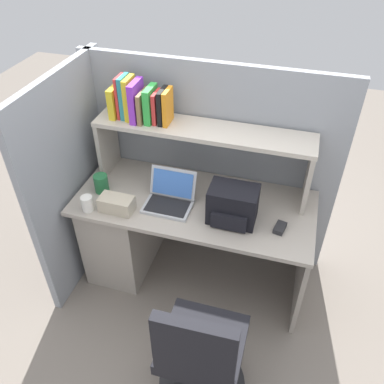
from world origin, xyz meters
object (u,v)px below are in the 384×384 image
Objects in this scene: backpack at (233,205)px; office_chair at (201,359)px; snack_canister at (101,183)px; laptop at (170,198)px; paper_cup at (87,203)px; tissue_box at (117,204)px; computer_mouse at (280,228)px.

backpack is 0.32× the size of office_chair.
office_chair is (0.93, -0.81, -0.40)m from snack_canister.
snack_canister is (-0.49, -0.00, 0.01)m from laptop.
snack_canister is (-0.00, 0.21, 0.01)m from paper_cup.
office_chair reaches higher than tissue_box.
snack_canister is at bearing -42.87° from office_chair.
paper_cup is at bearing -163.30° from tissue_box.
paper_cup is (-0.92, -0.17, -0.06)m from backpack.
paper_cup is at bearing -160.46° from computer_mouse.
paper_cup is 0.11× the size of office_chair.
laptop is 0.43m from backpack.
backpack is at bearing -170.03° from computer_mouse.
tissue_box is (-1.04, -0.11, 0.03)m from computer_mouse.
laptop is at bearing 174.97° from backpack.
office_chair is at bearing -88.99° from backpack.
tissue_box is at bearing -161.95° from computer_mouse.
office_chair is at bearing -41.10° from snack_canister.
tissue_box is 1.07m from office_chair.
office_chair reaches higher than paper_cup.
laptop reaches higher than office_chair.
office_chair reaches higher than snack_canister.
tissue_box is at bearing -152.93° from laptop.
computer_mouse is (0.73, -0.05, -0.03)m from laptop.
backpack is at bearing -2.21° from snack_canister.
backpack is at bearing -5.03° from laptop.
backpack is at bearing 10.24° from tissue_box.
paper_cup is at bearing -34.86° from office_chair.
backpack reaches higher than tissue_box.
backpack is 0.32m from computer_mouse.
backpack is 0.93m from paper_cup.
tissue_box is at bearing 15.77° from paper_cup.
backpack reaches higher than computer_mouse.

